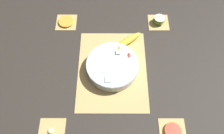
{
  "coord_description": "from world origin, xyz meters",
  "views": [
    {
      "loc": [
        0.55,
        0.0,
        1.02
      ],
      "look_at": [
        0.0,
        0.0,
        0.03
      ],
      "focal_mm": 35.0,
      "sensor_mm": 36.0,
      "label": 1
    }
  ],
  "objects": [
    {
      "name": "whole_banana",
      "position": [
        -0.17,
        0.09,
        0.03
      ],
      "size": [
        0.14,
        0.17,
        0.04
      ],
      "color": "yellow",
      "rests_on": "bamboo_mat_center"
    },
    {
      "name": "orange_slice_whole",
      "position": [
        -0.32,
        -0.28,
        0.01
      ],
      "size": [
        0.09,
        0.09,
        0.01
      ],
      "color": "#F9A338",
      "rests_on": "coaster_mat_near_left"
    },
    {
      "name": "grapefruit_slice",
      "position": [
        0.32,
        0.28,
        0.01
      ],
      "size": [
        0.08,
        0.08,
        0.01
      ],
      "color": "red",
      "rests_on": "coaster_mat_far_right"
    },
    {
      "name": "coaster_mat_far_left",
      "position": [
        -0.32,
        0.28,
        0.0
      ],
      "size": [
        0.12,
        0.12,
        0.01
      ],
      "color": "tan",
      "rests_on": "ground_plane"
    },
    {
      "name": "bamboo_mat_center",
      "position": [
        -0.0,
        0.0,
        0.0
      ],
      "size": [
        0.48,
        0.36,
        0.01
      ],
      "color": "tan",
      "rests_on": "ground_plane"
    },
    {
      "name": "banana_coin_single",
      "position": [
        0.32,
        -0.28,
        0.01
      ],
      "size": [
        0.03,
        0.03,
        0.01
      ],
      "color": "beige",
      "rests_on": "coaster_mat_near_right"
    },
    {
      "name": "coaster_mat_near_left",
      "position": [
        -0.32,
        -0.28,
        0.0
      ],
      "size": [
        0.12,
        0.12,
        0.01
      ],
      "color": "tan",
      "rests_on": "ground_plane"
    },
    {
      "name": "ground_plane",
      "position": [
        0.0,
        0.0,
        0.0
      ],
      "size": [
        6.0,
        6.0,
        0.0
      ],
      "primitive_type": "plane",
      "color": "#2D2823"
    },
    {
      "name": "coaster_mat_near_right",
      "position": [
        0.32,
        -0.28,
        0.0
      ],
      "size": [
        0.12,
        0.12,
        0.01
      ],
      "color": "tan",
      "rests_on": "ground_plane"
    },
    {
      "name": "coaster_mat_far_right",
      "position": [
        0.32,
        0.28,
        0.0
      ],
      "size": [
        0.12,
        0.12,
        0.01
      ],
      "color": "tan",
      "rests_on": "ground_plane"
    },
    {
      "name": "apple_half",
      "position": [
        -0.32,
        0.28,
        0.03
      ],
      "size": [
        0.07,
        0.07,
        0.04
      ],
      "color": "#7FAD38",
      "rests_on": "coaster_mat_far_left"
    },
    {
      "name": "fruit_salad_bowl",
      "position": [
        0.0,
        -0.0,
        0.04
      ],
      "size": [
        0.27,
        0.27,
        0.07
      ],
      "color": "silver",
      "rests_on": "bamboo_mat_center"
    }
  ]
}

